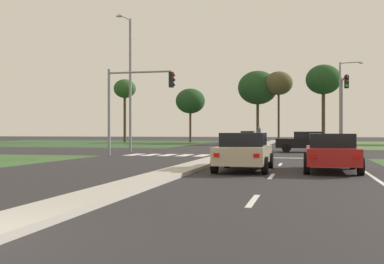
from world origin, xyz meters
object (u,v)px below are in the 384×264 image
car_teal_third (248,137)px  street_lamp_third (342,99)px  traffic_signal_near_left (133,96)px  treeline_third (258,88)px  car_beige_fourth (244,151)px  traffic_signal_far_right (343,99)px  street_lamp_second (129,78)px  car_red_second (331,152)px  treeline_fifth (323,80)px  car_black_near (306,142)px  treeline_fourth (279,84)px  treeline_second (190,101)px  treeline_near (125,90)px  pedestrian_at_median (259,134)px

car_teal_third → street_lamp_third: (10.83, -3.06, 4.37)m
traffic_signal_near_left → treeline_third: bearing=83.7°
car_beige_fourth → traffic_signal_far_right: traffic_signal_far_right is taller
street_lamp_second → traffic_signal_near_left: bearing=-67.3°
car_red_second → street_lamp_third: size_ratio=0.50×
car_teal_third → treeline_fifth: bearing=-156.9°
car_black_near → treeline_third: 31.35m
street_lamp_third → car_teal_third: bearing=164.2°
car_teal_third → treeline_fourth: 10.18m
car_black_near → treeline_fourth: size_ratio=0.46×
traffic_signal_near_left → treeline_second: (-5.28, 37.60, 2.04)m
traffic_signal_far_right → treeline_near: treeline_near is taller
car_black_near → treeline_fourth: 29.60m
traffic_signal_far_right → car_beige_fourth: bearing=-104.0°
car_red_second → car_teal_third: size_ratio=1.07×
car_beige_fourth → pedestrian_at_median: bearing=94.1°
traffic_signal_near_left → pedestrian_at_median: 19.72m
street_lamp_second → treeline_second: street_lamp_second is taller
car_beige_fourth → car_teal_third: bearing=96.4°
car_red_second → pedestrian_at_median: pedestrian_at_median is taller
street_lamp_second → treeline_second: 31.89m
car_black_near → car_teal_third: bearing=17.4°
street_lamp_second → treeline_near: bearing=111.8°
pedestrian_at_median → treeline_fourth: size_ratio=0.20×
traffic_signal_near_left → treeline_second: bearing=98.0°
car_red_second → car_beige_fourth: car_beige_fourth is taller
traffic_signal_near_left → treeline_fourth: 37.49m
pedestrian_at_median → treeline_fifth: treeline_fifth is taller
car_beige_fourth → pedestrian_at_median: pedestrian_at_median is taller
car_beige_fourth → treeline_fourth: size_ratio=0.47×
car_black_near → treeline_near: bearing=41.6°
car_red_second → car_beige_fourth: bearing=-173.2°
traffic_signal_far_right → traffic_signal_near_left: traffic_signal_far_right is taller
traffic_signal_far_right → treeline_second: (-18.86, 26.22, 1.71)m
treeline_second → street_lamp_second: bearing=-84.9°
treeline_second → treeline_fourth: bearing=-4.7°
street_lamp_second → street_lamp_third: bearing=51.2°
treeline_near → treeline_second: 9.81m
car_teal_third → treeline_near: size_ratio=0.48×
street_lamp_third → pedestrian_at_median: (-8.39, -8.53, -3.88)m
car_red_second → car_beige_fourth: size_ratio=1.02×
street_lamp_third → treeline_third: size_ratio=0.93×
car_teal_third → treeline_fifth: 12.20m
car_black_near → car_red_second: car_black_near is taller
traffic_signal_far_right → street_lamp_third: street_lamp_third is taller
car_teal_third → treeline_third: 10.37m
car_teal_third → pedestrian_at_median: pedestrian_at_median is taller
treeline_near → treeline_fifth: (27.75, -2.92, 0.40)m
treeline_near → car_beige_fourth: bearing=-63.7°
car_black_near → car_red_second: (0.90, -17.56, -0.03)m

